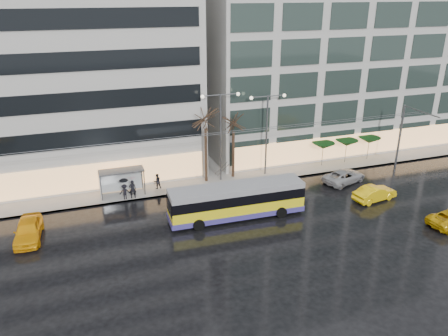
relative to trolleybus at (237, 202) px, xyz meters
name	(u,v)px	position (x,y,z in m)	size (l,w,h in m)	color
ground	(239,235)	(-0.84, -2.96, -1.48)	(140.00, 140.00, 0.00)	black
sidewalk	(212,169)	(1.16, 11.04, -1.40)	(80.00, 10.00, 0.15)	gray
kerb	(226,187)	(1.16, 6.09, -1.40)	(80.00, 0.10, 0.15)	slate
building_left	(21,69)	(-16.84, 16.04, 9.67)	(34.00, 14.00, 22.00)	#BCBAB3
building_right	(332,41)	(18.16, 16.04, 11.17)	(32.00, 14.00, 25.00)	#BCBAB3
trolleybus	(237,202)	(0.00, 0.00, 0.00)	(11.83, 4.74, 5.45)	yellow
catenary	(220,153)	(0.16, 4.98, 2.78)	(42.24, 5.12, 7.00)	#595B60
bus_shelter	(117,177)	(-9.22, 7.73, 0.48)	(4.20, 1.60, 2.51)	#595B60
street_lamp_near	(221,125)	(1.16, 7.84, 4.51)	(3.96, 0.36, 9.03)	#595B60
street_lamp_far	(267,124)	(6.16, 7.84, 4.24)	(3.96, 0.36, 8.53)	#595B60
tree_a	(205,115)	(-0.34, 8.04, 5.61)	(3.20, 3.20, 8.40)	black
tree_b	(234,119)	(2.66, 8.24, 4.92)	(3.20, 3.20, 7.70)	black
parasol_a	(323,146)	(13.16, 8.04, 0.97)	(2.50, 2.50, 2.65)	#595B60
parasol_b	(347,143)	(16.16, 8.04, 0.97)	(2.50, 2.50, 2.65)	#595B60
parasol_c	(369,140)	(19.16, 8.04, 0.97)	(2.50, 2.50, 2.65)	#595B60
taxi_a	(28,230)	(-16.84, 1.92, -0.66)	(1.93, 4.80, 1.63)	#FFB10D
taxi_b	(375,193)	(13.43, -1.06, -0.76)	(1.52, 4.35, 1.43)	yellow
sedan_silver	(344,176)	(13.04, 3.42, -0.80)	(2.24, 4.85, 1.35)	#A9A8AD
pedestrian_a	(132,184)	(-8.03, 6.44, 0.10)	(0.97, 0.99, 2.19)	black
pedestrian_b	(157,181)	(-5.45, 7.82, -0.56)	(0.83, 0.69, 1.54)	black
pedestrian_c	(124,188)	(-8.78, 6.44, -0.20)	(0.97, 0.83, 2.11)	black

